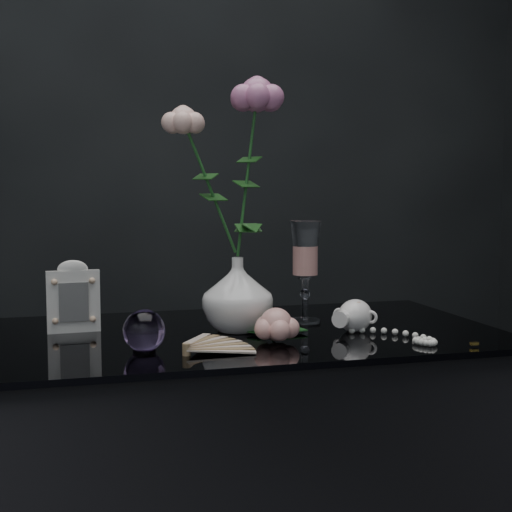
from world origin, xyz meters
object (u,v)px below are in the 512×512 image
object	(u,v)px
pearl_jar	(355,314)
picture_frame	(73,296)
vase	(238,294)
loose_rose	(276,325)
paperweight	(144,331)
wine_glass	(305,272)

from	to	relation	value
pearl_jar	picture_frame	bearing A→B (deg)	-152.18
vase	loose_rose	world-z (taller)	vase
vase	loose_rose	size ratio (longest dim) A/B	0.79
paperweight	loose_rose	size ratio (longest dim) A/B	0.40
vase	paperweight	xyz separation A→B (m)	(-0.20, -0.14, -0.04)
wine_glass	pearl_jar	world-z (taller)	wine_glass
picture_frame	paperweight	bearing A→B (deg)	-64.29
loose_rose	picture_frame	bearing A→B (deg)	170.35
picture_frame	paperweight	size ratio (longest dim) A/B	1.94
wine_glass	loose_rose	world-z (taller)	wine_glass
picture_frame	pearl_jar	distance (m)	0.57
picture_frame	loose_rose	distance (m)	0.42
vase	pearl_jar	bearing A→B (deg)	-15.21
pearl_jar	wine_glass	bearing A→B (deg)	161.67
vase	wine_glass	world-z (taller)	wine_glass
vase	picture_frame	world-z (taller)	vase
wine_glass	paperweight	bearing A→B (deg)	-152.39
vase	wine_glass	size ratio (longest dim) A/B	0.68
loose_rose	pearl_jar	distance (m)	0.19
vase	picture_frame	bearing A→B (deg)	166.88
picture_frame	loose_rose	bearing A→B (deg)	-31.41
vase	pearl_jar	world-z (taller)	vase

